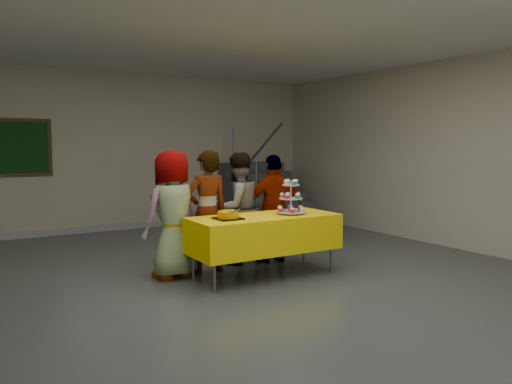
% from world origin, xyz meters
% --- Properties ---
extents(room_shell, '(10.00, 10.04, 3.02)m').
position_xyz_m(room_shell, '(0.00, 0.02, 2.13)').
color(room_shell, '#4C514C').
rests_on(room_shell, ground).
extents(bake_table, '(1.88, 0.78, 0.77)m').
position_xyz_m(bake_table, '(0.49, 0.65, 0.56)').
color(bake_table, '#595960').
rests_on(bake_table, ground).
extents(cupcake_stand, '(0.38, 0.38, 0.44)m').
position_xyz_m(cupcake_stand, '(0.86, 0.60, 0.95)').
color(cupcake_stand, silver).
rests_on(cupcake_stand, bake_table).
extents(bear_cake, '(0.32, 0.36, 0.12)m').
position_xyz_m(bear_cake, '(-0.03, 0.62, 0.83)').
color(bear_cake, black).
rests_on(bear_cake, bake_table).
extents(schoolchild_a, '(0.88, 0.69, 1.59)m').
position_xyz_m(schoolchild_a, '(-0.49, 1.21, 0.80)').
color(schoolchild_a, slate).
rests_on(schoolchild_a, ground).
extents(schoolchild_b, '(0.58, 0.39, 1.58)m').
position_xyz_m(schoolchild_b, '(-0.03, 1.20, 0.79)').
color(schoolchild_b, slate).
rests_on(schoolchild_b, ground).
extents(schoolchild_c, '(0.79, 0.64, 1.54)m').
position_xyz_m(schoolchild_c, '(0.54, 1.43, 0.77)').
color(schoolchild_c, slate).
rests_on(schoolchild_c, ground).
extents(schoolchild_d, '(0.95, 0.55, 1.51)m').
position_xyz_m(schoolchild_d, '(1.04, 1.24, 0.76)').
color(schoolchild_d, slate).
rests_on(schoolchild_d, ground).
extents(staircase, '(1.30, 2.40, 2.04)m').
position_xyz_m(staircase, '(2.70, 4.13, 0.49)').
color(staircase, '#424447').
rests_on(staircase, ground).
extents(noticeboard, '(1.30, 0.05, 1.00)m').
position_xyz_m(noticeboard, '(-1.93, 4.96, 1.60)').
color(noticeboard, '#472B16').
rests_on(noticeboard, ground).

